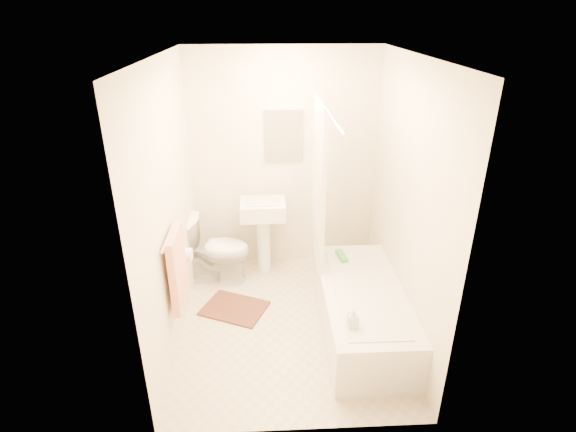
{
  "coord_description": "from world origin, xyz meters",
  "views": [
    {
      "loc": [
        -0.18,
        -3.44,
        2.71
      ],
      "look_at": [
        0.0,
        0.25,
        1.0
      ],
      "focal_mm": 28.0,
      "sensor_mm": 36.0,
      "label": 1
    }
  ],
  "objects_px": {
    "bathtub": "(361,310)",
    "toilet": "(216,250)",
    "soap_bottle": "(353,318)",
    "sink": "(264,234)",
    "bath_mat": "(235,308)"
  },
  "relations": [
    {
      "from": "bathtub",
      "to": "toilet",
      "type": "bearing_deg",
      "value": 145.98
    },
    {
      "from": "bathtub",
      "to": "soap_bottle",
      "type": "bearing_deg",
      "value": -110.05
    },
    {
      "from": "toilet",
      "to": "sink",
      "type": "relative_size",
      "value": 0.79
    },
    {
      "from": "bathtub",
      "to": "soap_bottle",
      "type": "distance_m",
      "value": 0.63
    },
    {
      "from": "bath_mat",
      "to": "toilet",
      "type": "bearing_deg",
      "value": 110.93
    },
    {
      "from": "bath_mat",
      "to": "soap_bottle",
      "type": "height_order",
      "value": "soap_bottle"
    },
    {
      "from": "toilet",
      "to": "soap_bottle",
      "type": "distance_m",
      "value": 1.9
    },
    {
      "from": "sink",
      "to": "bathtub",
      "type": "bearing_deg",
      "value": -51.92
    },
    {
      "from": "sink",
      "to": "soap_bottle",
      "type": "height_order",
      "value": "sink"
    },
    {
      "from": "bathtub",
      "to": "bath_mat",
      "type": "bearing_deg",
      "value": 162.31
    },
    {
      "from": "bath_mat",
      "to": "soap_bottle",
      "type": "bearing_deg",
      "value": -42.01
    },
    {
      "from": "toilet",
      "to": "bathtub",
      "type": "distance_m",
      "value": 1.69
    },
    {
      "from": "soap_bottle",
      "to": "bath_mat",
      "type": "bearing_deg",
      "value": 137.99
    },
    {
      "from": "toilet",
      "to": "bathtub",
      "type": "xyz_separation_m",
      "value": [
        1.4,
        -0.94,
        -0.14
      ]
    },
    {
      "from": "toilet",
      "to": "bathtub",
      "type": "relative_size",
      "value": 0.46
    }
  ]
}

